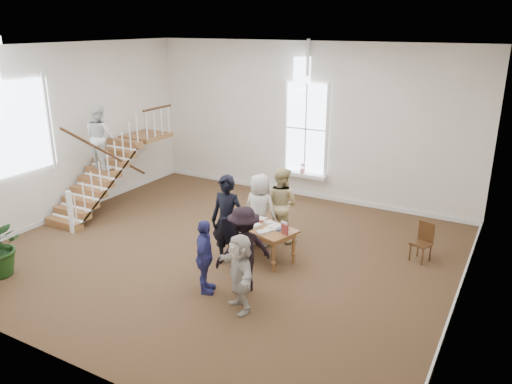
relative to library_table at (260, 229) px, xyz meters
The scene contains 11 objects.
ground 1.10m from the library_table, 168.66° to the right, with size 10.00×10.00×0.00m, color #402819.
room_shell 4.31m from the library_table, 101.37° to the left, with size 10.49×10.00×10.00m.
staircase 5.31m from the library_table, behind, with size 1.10×4.10×2.92m.
library_table is the anchor object (origin of this frame).
police_officer 0.85m from the library_table, 124.29° to the right, with size 0.73×0.48×1.99m, color black.
elderly_woman 0.71m from the library_table, 120.00° to the left, with size 0.84×0.55×1.71m, color beige.
person_yellow 1.12m from the library_table, 92.34° to the left, with size 0.88×0.68×1.80m, color #D8C387.
woman_cluster_a 1.87m from the library_table, 95.75° to the right, with size 0.87×0.36×1.49m, color #373986.
woman_cluster_b 1.48m from the library_table, 73.67° to the right, with size 1.11×0.64×1.72m, color black.
woman_cluster_c 2.18m from the library_table, 70.91° to the right, with size 1.36×0.43×1.47m, color beige.
side_chair 3.56m from the library_table, 26.83° to the left, with size 0.48×0.48×0.87m.
Camera 1 is at (5.71, -8.69, 4.97)m, focal length 35.00 mm.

